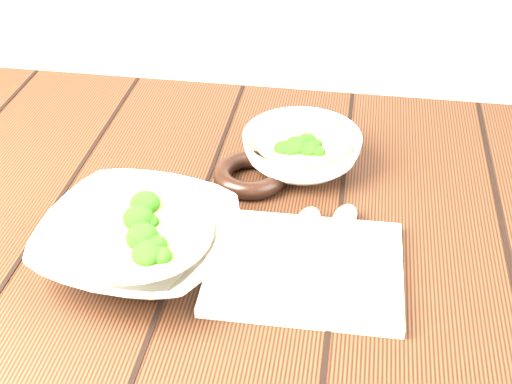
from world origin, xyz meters
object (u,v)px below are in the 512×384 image
object	(u,v)px
napkin	(305,267)
soup_bowl_back	(302,150)
trivet	(250,175)
table	(211,281)
soup_bowl_front	(138,241)

from	to	relation	value
napkin	soup_bowl_back	bearing A→B (deg)	96.35
trivet	napkin	size ratio (longest dim) A/B	0.46
table	soup_bowl_front	bearing A→B (deg)	-123.10
soup_bowl_back	trivet	xyz separation A→B (m)	(-0.07, -0.05, -0.02)
trivet	napkin	world-z (taller)	trivet
soup_bowl_front	trivet	size ratio (longest dim) A/B	2.45
table	trivet	bearing A→B (deg)	64.63
table	soup_bowl_back	bearing A→B (deg)	52.30
table	napkin	xyz separation A→B (m)	(0.14, -0.09, 0.13)
soup_bowl_back	trivet	world-z (taller)	soup_bowl_back
trivet	soup_bowl_back	bearing A→B (deg)	37.80
soup_bowl_back	table	bearing A→B (deg)	-127.70
soup_bowl_back	napkin	size ratio (longest dim) A/B	0.89
table	napkin	bearing A→B (deg)	-32.13
soup_bowl_front	trivet	bearing A→B (deg)	60.42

